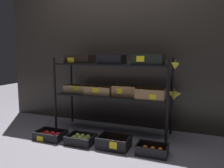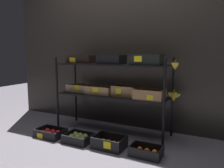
# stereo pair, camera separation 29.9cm
# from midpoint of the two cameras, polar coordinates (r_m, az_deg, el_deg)

# --- Properties ---
(ground_plane) EXTENTS (10.00, 10.00, 0.00)m
(ground_plane) POSITION_cam_midpoint_polar(r_m,az_deg,el_deg) (3.15, -2.78, -12.08)
(ground_plane) COLOR slate
(storefront_wall) EXTENTS (3.91, 0.12, 2.21)m
(storefront_wall) POSITION_cam_midpoint_polar(r_m,az_deg,el_deg) (3.34, 0.01, 8.37)
(storefront_wall) COLOR #2D2823
(storefront_wall) RESTS_ON ground_plane
(display_rack) EXTENTS (1.65, 0.46, 1.06)m
(display_rack) POSITION_cam_midpoint_polar(r_m,az_deg,el_deg) (2.96, -2.35, 0.94)
(display_rack) COLOR black
(display_rack) RESTS_ON ground_plane
(crate_ground_apple_red) EXTENTS (0.37, 0.26, 0.10)m
(crate_ground_apple_red) POSITION_cam_midpoint_polar(r_m,az_deg,el_deg) (3.05, -18.09, -12.30)
(crate_ground_apple_red) COLOR black
(crate_ground_apple_red) RESTS_ON ground_plane
(crate_ground_pear) EXTENTS (0.33, 0.26, 0.10)m
(crate_ground_pear) POSITION_cam_midpoint_polar(r_m,az_deg,el_deg) (2.82, -10.95, -13.64)
(crate_ground_pear) COLOR black
(crate_ground_pear) RESTS_ON ground_plane
(crate_ground_tangerine) EXTENTS (0.36, 0.26, 0.14)m
(crate_ground_tangerine) POSITION_cam_midpoint_polar(r_m,az_deg,el_deg) (2.66, -2.84, -14.85)
(crate_ground_tangerine) COLOR black
(crate_ground_tangerine) RESTS_ON ground_plane
(crate_ground_right_tangerine) EXTENTS (0.33, 0.22, 0.11)m
(crate_ground_right_tangerine) POSITION_cam_midpoint_polar(r_m,az_deg,el_deg) (2.52, 6.62, -16.41)
(crate_ground_right_tangerine) COLOR black
(crate_ground_right_tangerine) RESTS_ON ground_plane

